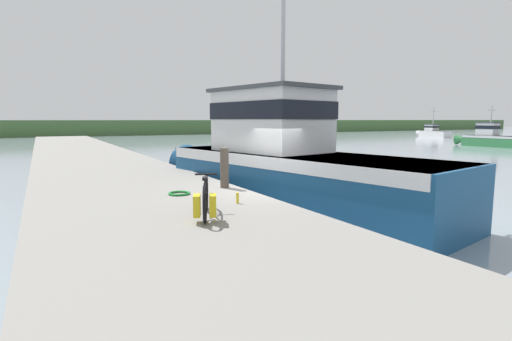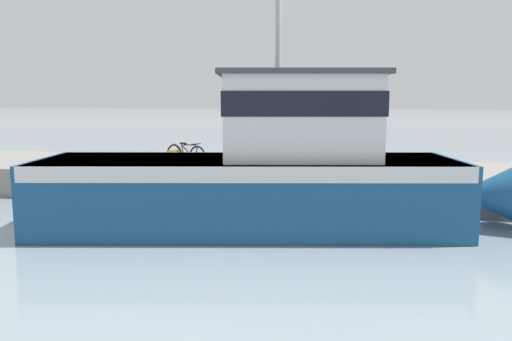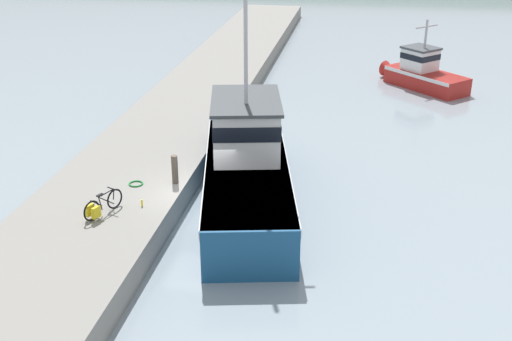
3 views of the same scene
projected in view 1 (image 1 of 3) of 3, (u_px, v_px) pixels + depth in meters
ground_plane at (268, 220)px, 10.94m from camera, size 320.00×320.00×0.00m
dock_pier at (150, 217)px, 9.36m from camera, size 5.10×80.00×0.93m
far_shoreline at (235, 127)px, 81.87m from camera, size 180.00×5.00×2.68m
fishing_boat_main at (284, 161)px, 12.66m from camera, size 4.89×11.95×10.91m
boat_red_outer at (250, 144)px, 30.71m from camera, size 5.16×5.21×3.99m
boat_blue_far at (267, 133)px, 60.44m from camera, size 4.48×4.75×4.34m
boat_green_anchored at (490, 138)px, 40.84m from camera, size 1.74×7.21×4.15m
boat_orange_near at (433, 132)px, 63.71m from camera, size 2.90×7.17×4.79m
bicycle_touring at (205, 200)px, 7.36m from camera, size 0.82×1.62×0.77m
mooring_post at (224, 168)px, 10.67m from camera, size 0.23×0.23×1.07m
hose_coil at (179, 193)px, 9.76m from camera, size 0.53×0.53×0.06m
water_bottle_on_curb at (237, 198)px, 8.70m from camera, size 0.06×0.06×0.24m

